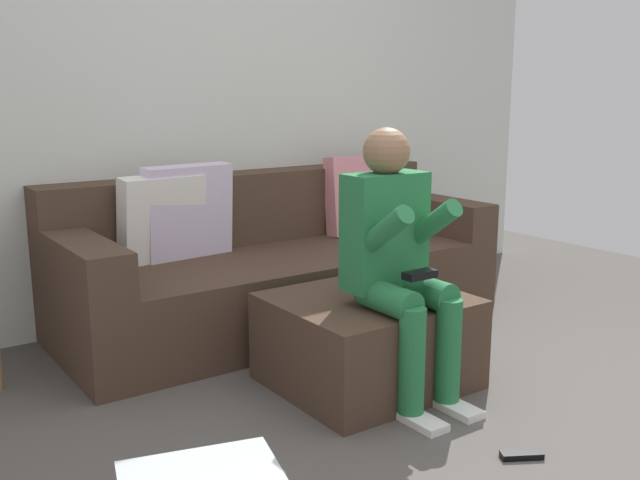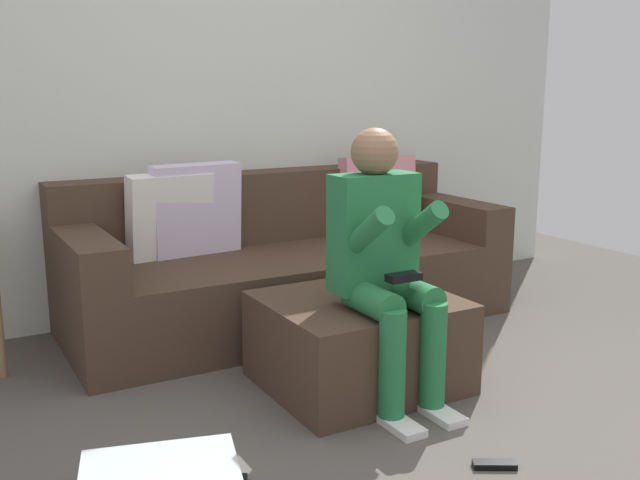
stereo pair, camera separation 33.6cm
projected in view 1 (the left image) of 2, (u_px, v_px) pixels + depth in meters
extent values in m
plane|color=#544F49|center=(490.00, 443.00, 2.61)|extent=(6.37, 6.37, 0.00)
cube|color=silver|center=(214.00, 75.00, 4.02)|extent=(4.90, 0.10, 2.67)
cube|color=#473326|center=(282.00, 288.00, 3.91)|extent=(2.37, 0.93, 0.40)
cube|color=#473326|center=(249.00, 207.00, 4.11)|extent=(2.37, 0.23, 0.40)
cube|color=#473326|center=(78.00, 260.00, 3.24)|extent=(0.21, 0.93, 0.21)
cube|color=#473326|center=(429.00, 213.00, 4.46)|extent=(0.21, 0.93, 0.21)
cube|color=white|center=(162.00, 219.00, 3.62)|extent=(0.45, 0.20, 0.45)
cube|color=silver|center=(188.00, 212.00, 3.70)|extent=(0.49, 0.18, 0.48)
cube|color=pink|center=(362.00, 195.00, 4.34)|extent=(0.48, 0.19, 0.48)
cube|color=#473326|center=(368.00, 340.00, 3.11)|extent=(0.78, 0.70, 0.39)
cube|color=#26723F|center=(385.00, 231.00, 2.94)|extent=(0.35, 0.16, 0.48)
sphere|color=#8C6647|center=(386.00, 151.00, 2.88)|extent=(0.19, 0.19, 0.19)
cylinder|color=#26723F|center=(388.00, 299.00, 2.82)|extent=(0.12, 0.29, 0.12)
cylinder|color=#26723F|center=(412.00, 361.00, 2.75)|extent=(0.10, 0.10, 0.42)
cube|color=white|center=(421.00, 421.00, 2.75)|extent=(0.10, 0.22, 0.03)
cylinder|color=#26723F|center=(380.00, 234.00, 2.77)|extent=(0.08, 0.33, 0.27)
cylinder|color=#26723F|center=(425.00, 291.00, 2.93)|extent=(0.12, 0.29, 0.12)
cylinder|color=#26723F|center=(448.00, 350.00, 2.86)|extent=(0.10, 0.10, 0.42)
cube|color=white|center=(457.00, 408.00, 2.86)|extent=(0.10, 0.22, 0.03)
cylinder|color=#26723F|center=(428.00, 227.00, 2.91)|extent=(0.08, 0.33, 0.27)
cube|color=black|center=(420.00, 275.00, 2.80)|extent=(0.14, 0.06, 0.03)
cube|color=black|center=(522.00, 455.00, 2.50)|extent=(0.15, 0.11, 0.02)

